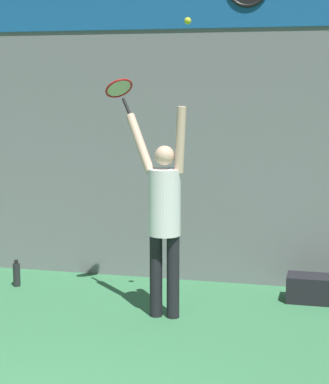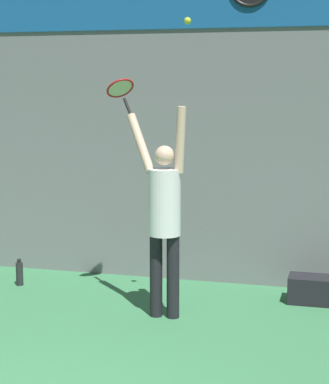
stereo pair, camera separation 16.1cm
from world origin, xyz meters
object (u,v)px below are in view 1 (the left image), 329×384
equipment_bag (320,289)px  tennis_player (164,212)px  tennis_racket (120,90)px  tennis_ball (188,21)px  water_bottle (17,274)px

equipment_bag → tennis_player: bearing=-150.7°
tennis_player → tennis_racket: (-0.57, 0.37, 1.22)m
equipment_bag → tennis_ball: bearing=-145.4°
tennis_racket → water_bottle: tennis_racket is taller
tennis_player → tennis_racket: size_ratio=5.53×
tennis_player → water_bottle: size_ratio=6.76×
tennis_racket → equipment_bag: size_ratio=0.54×
tennis_ball → water_bottle: bearing=162.8°
tennis_ball → water_bottle: size_ratio=0.21×
tennis_player → equipment_bag: 2.01m
tennis_racket → tennis_ball: bearing=-26.3°
tennis_player → equipment_bag: (1.55, 0.87, -0.95)m
tennis_ball → equipment_bag: tennis_ball is taller
tennis_ball → equipment_bag: bearing=34.6°
tennis_player → tennis_ball: tennis_ball is taller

